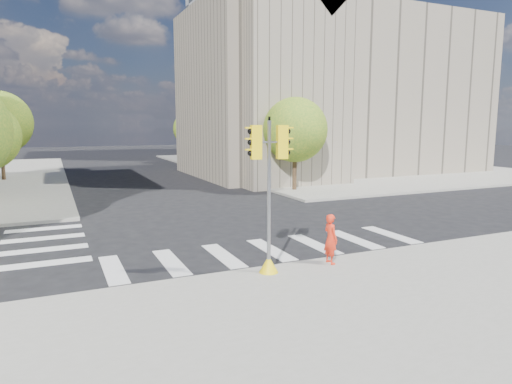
% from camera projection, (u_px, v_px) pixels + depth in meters
% --- Properties ---
extents(ground, '(160.00, 160.00, 0.00)m').
position_uv_depth(ground, '(251.00, 237.00, 18.08)').
color(ground, black).
rests_on(ground, ground).
extents(sidewalk_near, '(30.00, 14.00, 0.15)m').
position_uv_depth(sidewalk_near, '(496.00, 371.00, 8.14)').
color(sidewalk_near, gray).
rests_on(sidewalk_near, ground).
extents(sidewalk_far_right, '(28.00, 40.00, 0.15)m').
position_uv_depth(sidewalk_far_right, '(324.00, 164.00, 49.63)').
color(sidewalk_far_right, gray).
rests_on(sidewalk_far_right, ground).
extents(civic_building, '(26.00, 16.00, 19.39)m').
position_uv_depth(civic_building, '(325.00, 92.00, 40.57)').
color(civic_building, gray).
rests_on(civic_building, ground).
extents(office_tower, '(20.00, 18.00, 30.00)m').
position_uv_depth(office_tower, '(275.00, 46.00, 62.65)').
color(office_tower, '#9EA0A3').
rests_on(office_tower, ground).
extents(tree_re_near, '(4.20, 4.20, 6.16)m').
position_uv_depth(tree_re_near, '(295.00, 130.00, 29.54)').
color(tree_re_near, '#382616').
rests_on(tree_re_near, ground).
extents(tree_re_mid, '(4.60, 4.60, 6.66)m').
position_uv_depth(tree_re_mid, '(229.00, 125.00, 40.32)').
color(tree_re_mid, '#382616').
rests_on(tree_re_mid, ground).
extents(tree_re_far, '(4.00, 4.00, 5.88)m').
position_uv_depth(tree_re_far, '(191.00, 129.00, 51.21)').
color(tree_re_far, '#382616').
rests_on(tree_re_far, ground).
extents(lamp_near, '(0.35, 0.18, 8.11)m').
position_uv_depth(lamp_near, '(274.00, 122.00, 33.27)').
color(lamp_near, black).
rests_on(lamp_near, sidewalk_far_right).
extents(lamp_far, '(0.35, 0.18, 8.11)m').
position_uv_depth(lamp_far, '(213.00, 122.00, 45.90)').
color(lamp_far, black).
rests_on(lamp_far, sidewalk_far_right).
extents(traffic_signal, '(1.08, 0.56, 4.50)m').
position_uv_depth(traffic_signal, '(269.00, 208.00, 13.04)').
color(traffic_signal, yellow).
rests_on(traffic_signal, sidewalk_near).
extents(photographer, '(0.39, 0.58, 1.56)m').
position_uv_depth(photographer, '(331.00, 239.00, 14.07)').
color(photographer, red).
rests_on(photographer, sidewalk_near).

